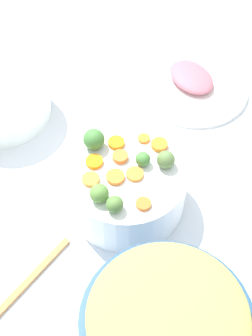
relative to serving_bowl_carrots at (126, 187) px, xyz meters
name	(u,v)px	position (x,y,z in m)	size (l,w,h in m)	color
tabletop	(109,203)	(-0.03, 0.02, -0.06)	(2.40, 2.40, 0.02)	white
serving_bowl_carrots	(126,187)	(0.00, 0.00, 0.00)	(0.24, 0.24, 0.11)	white
metal_pot	(165,334)	(-0.07, -0.29, 0.01)	(0.27, 0.27, 0.13)	navy
stuffing_mound	(168,316)	(-0.07, -0.29, 0.09)	(0.25, 0.25, 0.03)	tan
carrot_slice_0	(144,139)	(0.07, 0.06, 0.06)	(0.02, 0.02, 0.01)	orange
carrot_slice_1	(143,204)	(0.00, -0.08, 0.06)	(0.03, 0.03, 0.01)	orange
carrot_slice_2	(116,143)	(0.01, 0.07, 0.06)	(0.03, 0.03, 0.01)	orange
carrot_slice_3	(135,174)	(0.01, -0.02, 0.06)	(0.03, 0.03, 0.01)	orange
carrot_slice_4	(159,145)	(0.09, 0.03, 0.06)	(0.03, 0.03, 0.01)	orange
carrot_slice_5	(115,177)	(-0.03, -0.01, 0.06)	(0.04, 0.04, 0.01)	orange
carrot_slice_6	(91,179)	(-0.07, 0.01, 0.06)	(0.03, 0.03, 0.01)	orange
carrot_slice_7	(120,157)	(0.00, 0.03, 0.06)	(0.03, 0.03, 0.01)	orange
carrot_slice_8	(94,162)	(-0.05, 0.04, 0.06)	(0.03, 0.03, 0.01)	orange
brussels_sprout_0	(115,204)	(-0.05, -0.07, 0.07)	(0.03, 0.03, 0.03)	#547C3B
brussels_sprout_1	(99,193)	(-0.07, -0.04, 0.07)	(0.04, 0.04, 0.04)	#5A893C
brussels_sprout_2	(166,160)	(0.07, -0.02, 0.07)	(0.04, 0.04, 0.04)	#5A7841
brussels_sprout_3	(94,139)	(-0.03, 0.08, 0.07)	(0.04, 0.04, 0.04)	#437E39
brussels_sprout_4	(143,159)	(0.04, 0.00, 0.07)	(0.03, 0.03, 0.03)	#49853C
ham_plate	(194,88)	(0.30, 0.24, -0.05)	(0.27, 0.27, 0.01)	white
ham_slice_main	(191,77)	(0.30, 0.26, -0.03)	(0.13, 0.09, 0.03)	#C16271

